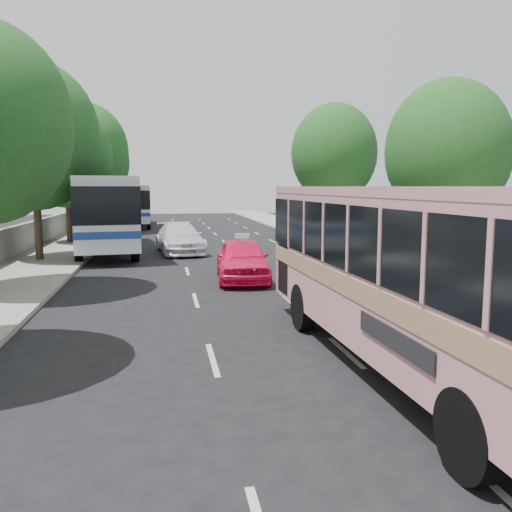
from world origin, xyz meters
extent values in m
plane|color=black|center=(0.00, 0.00, 0.00)|extent=(120.00, 120.00, 0.00)
cube|color=#9E998E|center=(-8.50, 20.00, 0.07)|extent=(4.00, 90.00, 0.15)
cube|color=#9E998E|center=(8.50, 20.00, 0.06)|extent=(4.00, 90.00, 0.12)
cube|color=#9E998E|center=(-10.30, 20.00, 0.90)|extent=(0.30, 90.00, 1.50)
cylinder|color=#38281E|center=(-8.70, 14.00, 1.90)|extent=(0.36, 0.36, 3.80)
ellipsoid|color=#224E1B|center=(-8.70, 14.00, 5.90)|extent=(6.00, 6.00, 6.90)
sphere|color=#224E1B|center=(-8.30, 13.70, 7.10)|extent=(3.90, 3.90, 3.90)
cylinder|color=#38281E|center=(-8.60, 22.00, 1.75)|extent=(0.36, 0.36, 3.50)
ellipsoid|color=#224E1B|center=(-8.60, 22.00, 5.43)|extent=(5.52, 5.52, 6.35)
sphere|color=#224E1B|center=(-8.20, 21.70, 6.53)|extent=(3.59, 3.59, 3.59)
cylinder|color=#38281E|center=(-8.50, 30.00, 2.00)|extent=(0.36, 0.36, 3.99)
ellipsoid|color=#224E1B|center=(-8.50, 30.00, 6.20)|extent=(6.30, 6.30, 7.24)
sphere|color=#224E1B|center=(-8.10, 29.70, 7.46)|extent=(4.09, 4.09, 4.09)
cylinder|color=#38281E|center=(-8.70, 38.00, 1.86)|extent=(0.36, 0.36, 3.72)
ellipsoid|color=#224E1B|center=(-8.70, 38.00, 5.78)|extent=(5.88, 5.88, 6.76)
sphere|color=#224E1B|center=(-8.30, 37.70, 6.96)|extent=(3.82, 3.82, 3.82)
cylinder|color=#38281E|center=(8.70, 8.00, 1.61)|extent=(0.36, 0.36, 3.23)
ellipsoid|color=#224E1B|center=(8.70, 8.00, 5.01)|extent=(5.10, 5.10, 5.87)
sphere|color=#224E1B|center=(9.10, 7.70, 6.04)|extent=(3.32, 3.31, 3.31)
cylinder|color=#38281E|center=(9.00, 24.00, 1.90)|extent=(0.36, 0.36, 3.80)
ellipsoid|color=#224E1B|center=(9.00, 24.00, 5.90)|extent=(6.00, 6.00, 6.90)
sphere|color=#224E1B|center=(9.40, 23.70, 7.10)|extent=(3.90, 3.90, 3.90)
cube|color=#D08690|center=(1.90, -3.34, 2.08)|extent=(3.15, 11.27, 3.00)
cube|color=#9E7A59|center=(1.90, -3.34, 1.73)|extent=(3.19, 11.29, 0.39)
cube|color=black|center=(1.90, -3.34, 2.63)|extent=(3.20, 11.30, 1.23)
cube|color=#D08690|center=(1.90, -3.34, 3.49)|extent=(3.17, 11.29, 0.18)
cylinder|color=black|center=(0.55, -0.02, 0.58)|extent=(0.37, 1.17, 1.16)
cylinder|color=black|center=(3.04, 0.06, 0.58)|extent=(0.37, 1.17, 1.16)
cylinder|color=black|center=(0.78, -7.18, 0.58)|extent=(0.37, 1.17, 1.16)
imported|color=#FE1652|center=(0.09, 7.43, 0.81)|extent=(2.26, 4.87, 1.62)
imported|color=silver|center=(-2.00, 16.51, 0.79)|extent=(2.83, 5.69, 1.59)
cube|color=white|center=(-6.07, 18.00, 2.33)|extent=(4.46, 13.72, 3.43)
cube|color=black|center=(-6.07, 18.00, 2.75)|extent=(4.51, 13.76, 1.68)
cube|color=navy|center=(-6.07, 18.00, 1.46)|extent=(4.50, 13.75, 0.34)
cube|color=white|center=(-6.07, 18.00, 3.96)|extent=(4.48, 13.74, 0.16)
cylinder|color=black|center=(-7.86, 22.08, 0.62)|extent=(0.51, 1.27, 1.24)
cylinder|color=black|center=(-5.31, 22.39, 0.62)|extent=(0.51, 1.27, 1.24)
cylinder|color=black|center=(-6.78, 13.16, 0.62)|extent=(0.51, 1.27, 1.24)
cylinder|color=black|center=(-4.23, 13.47, 0.62)|extent=(0.51, 1.27, 1.24)
cube|color=silver|center=(-5.38, 37.69, 2.12)|extent=(2.97, 12.33, 3.12)
cube|color=black|center=(-5.38, 37.69, 2.50)|extent=(3.02, 12.36, 1.53)
cube|color=navy|center=(-5.38, 37.69, 1.33)|extent=(3.01, 12.35, 0.31)
cube|color=silver|center=(-5.38, 37.69, 3.61)|extent=(2.99, 12.35, 0.14)
cylinder|color=black|center=(-6.65, 41.54, 0.56)|extent=(0.36, 1.13, 1.12)
cylinder|color=black|center=(-4.35, 41.61, 0.56)|extent=(0.36, 1.13, 1.12)
cylinder|color=black|center=(-6.41, 33.37, 0.56)|extent=(0.36, 1.13, 1.12)
cylinder|color=black|center=(-4.10, 33.44, 0.56)|extent=(0.36, 1.13, 1.12)
cube|color=silver|center=(0.09, 7.43, 1.71)|extent=(0.56, 0.22, 0.18)
camera|label=1|loc=(-2.84, -12.90, 3.58)|focal=38.00mm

